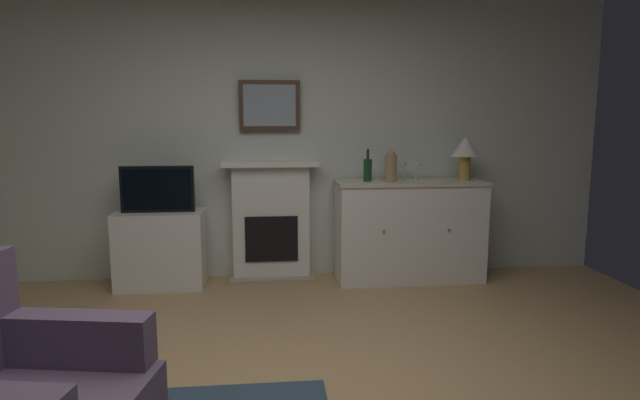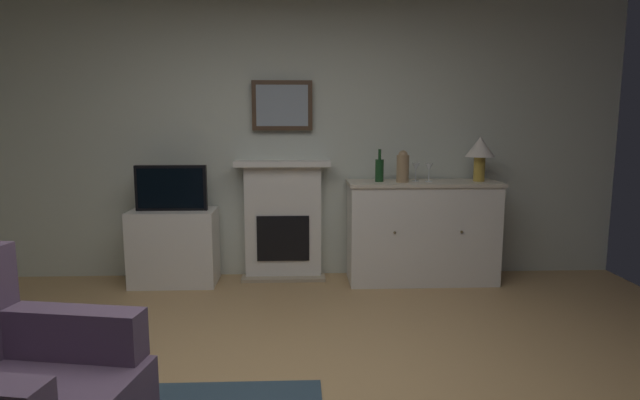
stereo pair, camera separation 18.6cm
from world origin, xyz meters
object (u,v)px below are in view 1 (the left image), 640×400
Objects in this scene: sideboard_cabinet at (409,230)px; tv_cabinet at (161,249)px; wine_bottle at (368,169)px; tv_set at (158,189)px; framed_picture at (270,105)px; wine_glass_center at (416,168)px; fireplace_unit at (271,220)px; wine_glass_left at (403,167)px; table_lamp at (465,150)px; vase_decorative at (391,166)px.

tv_cabinet is at bearing 179.62° from sideboard_cabinet.
tv_set is at bearing -179.82° from wine_bottle.
framed_picture reaches higher than wine_glass_center.
tv_cabinet is (-0.98, -0.16, -0.21)m from fireplace_unit.
sideboard_cabinet is 1.81× the size of tv_cabinet.
fireplace_unit is 6.67× the size of wine_glass_left.
table_lamp is at bearing 2.19° from wine_glass_center.
wine_glass_left is 0.12m from wine_glass_center.
sideboard_cabinet is 2.19× the size of tv_set.
wine_glass_left is at bearing -9.56° from framed_picture.
tv_set is (-0.98, -0.23, -0.72)m from framed_picture.
vase_decorative is at bearing -175.93° from table_lamp.
table_lamp is 0.53× the size of tv_cabinet.
sideboard_cabinet is at bearing -0.38° from tv_cabinet.
wine_glass_center is 0.27× the size of tv_set.
wine_glass_center is 2.39m from tv_cabinet.
tv_set is at bearing -179.23° from wine_glass_left.
wine_glass_left is at bearing -7.44° from fireplace_unit.
table_lamp is (1.77, -0.18, 0.65)m from fireplace_unit.
tv_set is (-0.98, -0.19, 0.33)m from fireplace_unit.
vase_decorative is at bearing -14.37° from framed_picture.
wine_bottle is at bearing 178.03° from wine_glass_center.
wine_bottle is (0.87, -0.22, -0.57)m from framed_picture.
table_lamp is at bearing 0.15° from wine_bottle.
wine_bottle is 0.39× the size of tv_cabinet.
tv_cabinet is (-2.74, 0.02, -0.86)m from table_lamp.
tv_set is at bearing -90.00° from tv_cabinet.
sideboard_cabinet is at bearing 158.16° from wine_glass_center.
sideboard_cabinet is at bearing 0.34° from wine_bottle.
table_lamp is 0.65× the size of tv_set.
vase_decorative reaches higher than sideboard_cabinet.
fireplace_unit is 0.81× the size of sideboard_cabinet.
sideboard_cabinet is 0.63m from vase_decorative.
framed_picture reaches higher than wine_glass_left.
table_lamp is 0.92m from wine_bottle.
wine_bottle is 1.03× the size of vase_decorative.
framed_picture is 1.23m from tv_set.
fireplace_unit is 1.04m from tv_set.
tv_cabinet is (-2.04, 0.06, -0.72)m from vase_decorative.
sideboard_cabinet is at bearing -9.99° from framed_picture.
wine_glass_left is 2.28m from tv_cabinet.
vase_decorative reaches higher than tv_set.
wine_bottle is (-0.40, -0.00, 0.57)m from sideboard_cabinet.
vase_decorative is at bearing -165.88° from sideboard_cabinet.
table_lamp reaches higher than wine_glass_center.
fireplace_unit is at bearing 172.01° from sideboard_cabinet.
wine_glass_left is at bearing 0.16° from tv_cabinet.
sideboard_cabinet is 4.67× the size of wine_bottle.
wine_glass_center is 0.59× the size of vase_decorative.
wine_glass_left is 2.18m from tv_set.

